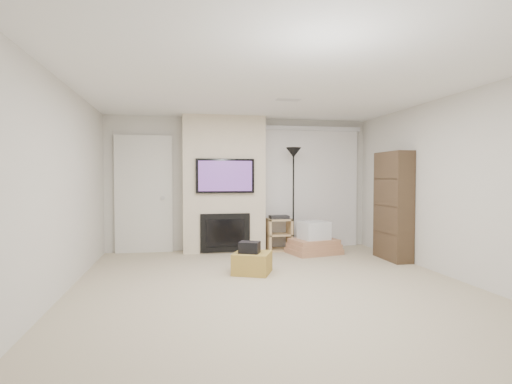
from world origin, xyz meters
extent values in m
cube|color=#BAAA8D|center=(0.00, 0.00, 0.00)|extent=(5.00, 5.50, 0.00)
cube|color=white|center=(0.00, 0.00, 2.50)|extent=(5.00, 5.50, 0.00)
cube|color=beige|center=(0.00, 2.75, 1.25)|extent=(5.00, 0.00, 2.50)
cube|color=beige|center=(0.00, -2.75, 1.25)|extent=(5.00, 0.00, 2.50)
cube|color=beige|center=(-2.50, 0.00, 1.25)|extent=(0.00, 5.50, 2.50)
cube|color=beige|center=(2.50, 0.00, 1.25)|extent=(0.00, 5.50, 2.50)
cube|color=silver|center=(0.40, 0.80, 2.50)|extent=(0.35, 0.18, 0.01)
cube|color=#A88637|center=(-0.14, 0.76, 0.15)|extent=(0.66, 0.66, 0.30)
cube|color=black|center=(-0.18, 0.74, 0.38)|extent=(0.34, 0.31, 0.16)
cube|color=beige|center=(-0.35, 2.55, 1.25)|extent=(1.50, 0.40, 2.50)
cube|color=black|center=(-0.35, 2.32, 1.40)|extent=(1.05, 0.06, 0.62)
cube|color=#3E2251|center=(-0.35, 2.29, 1.40)|extent=(0.96, 0.00, 0.54)
cube|color=black|center=(-0.35, 2.34, 0.37)|extent=(0.90, 0.04, 0.70)
cube|color=black|center=(-0.35, 2.32, 0.37)|extent=(0.70, 0.02, 0.50)
cube|color=silver|center=(-1.80, 2.71, 1.07)|extent=(1.02, 0.08, 2.14)
cube|color=#B8B29F|center=(-1.80, 2.72, 1.02)|extent=(0.90, 0.05, 2.05)
cylinder|color=silver|center=(-1.46, 2.67, 1.00)|extent=(0.07, 0.06, 0.07)
cube|color=silver|center=(1.40, 2.69, 2.33)|extent=(1.98, 0.10, 0.08)
cube|color=white|center=(1.40, 2.70, 1.15)|extent=(1.90, 0.03, 2.29)
cylinder|color=black|center=(0.93, 2.34, 0.02)|extent=(0.29, 0.29, 0.03)
cylinder|color=black|center=(0.93, 2.34, 0.92)|extent=(0.03, 0.03, 1.79)
cone|color=black|center=(0.93, 2.34, 1.84)|extent=(0.29, 0.29, 0.18)
cube|color=tan|center=(0.47, 2.43, 0.30)|extent=(0.04, 0.38, 0.60)
cube|color=tan|center=(0.88, 2.43, 0.30)|extent=(0.04, 0.38, 0.60)
cube|color=tan|center=(0.67, 2.43, 0.01)|extent=(0.45, 0.38, 0.03)
cube|color=tan|center=(0.67, 2.43, 0.30)|extent=(0.45, 0.38, 0.03)
cube|color=tan|center=(0.67, 2.43, 0.58)|extent=(0.45, 0.38, 0.03)
cube|color=black|center=(0.67, 2.43, 0.63)|extent=(0.35, 0.25, 0.06)
cube|color=tan|center=(1.22, 2.01, 0.05)|extent=(0.99, 0.83, 0.09)
cube|color=tan|center=(1.22, 2.01, 0.14)|extent=(0.94, 0.78, 0.08)
cube|color=tan|center=(1.22, 2.01, 0.22)|extent=(0.89, 0.73, 0.08)
cube|color=silver|center=(1.22, 2.01, 0.42)|extent=(0.56, 0.52, 0.32)
cube|color=#3A2B1C|center=(2.34, 1.26, 0.90)|extent=(0.30, 0.80, 1.80)
cube|color=#3A2B1C|center=(2.32, 1.26, 0.45)|extent=(0.26, 0.72, 0.02)
cube|color=#3A2B1C|center=(2.32, 1.26, 0.90)|extent=(0.26, 0.72, 0.02)
cube|color=#3A2B1C|center=(2.32, 1.26, 1.35)|extent=(0.26, 0.72, 0.02)
camera|label=1|loc=(-1.15, -4.82, 1.38)|focal=28.00mm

